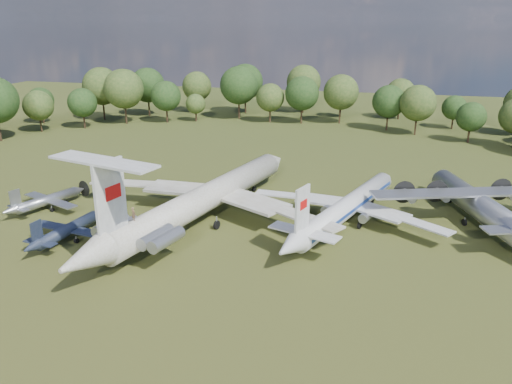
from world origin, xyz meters
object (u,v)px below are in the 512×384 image
(small_prop_northwest, at_px, (47,202))
(tu104_jet, at_px, (347,210))
(person_on_il62, at_px, (133,214))
(an12_transport, at_px, (478,208))
(small_prop_west, at_px, (68,232))
(il62_airliner, at_px, (206,203))

(small_prop_northwest, bearing_deg, tu104_jet, 27.85)
(small_prop_northwest, xyz_separation_m, person_on_il62, (22.85, -13.37, 5.38))
(an12_transport, xyz_separation_m, person_on_il62, (-44.33, -24.58, 4.19))
(an12_transport, bearing_deg, person_on_il62, -170.00)
(small_prop_northwest, relative_size, person_on_il62, 9.14)
(tu104_jet, xyz_separation_m, small_prop_west, (-37.42, -15.97, -0.86))
(il62_airliner, relative_size, an12_transport, 1.60)
(small_prop_west, relative_size, person_on_il62, 9.47)
(il62_airliner, relative_size, tu104_jet, 1.38)
(tu104_jet, relative_size, an12_transport, 1.16)
(tu104_jet, relative_size, small_prop_west, 2.48)
(il62_airliner, xyz_separation_m, person_on_il62, (-3.92, -15.42, 3.73))
(small_prop_northwest, bearing_deg, person_on_il62, -9.74)
(person_on_il62, bearing_deg, il62_airliner, -80.62)
(small_prop_west, bearing_deg, il62_airliner, 44.47)
(il62_airliner, relative_size, small_prop_west, 3.43)
(small_prop_west, xyz_separation_m, small_prop_northwest, (-10.54, 9.88, -0.04))
(tu104_jet, height_order, small_prop_northwest, tu104_jet)
(tu104_jet, distance_m, small_prop_west, 40.70)
(small_prop_west, bearing_deg, small_prop_northwest, 145.03)
(tu104_jet, xyz_separation_m, small_prop_northwest, (-47.97, -6.10, -0.90))
(person_on_il62, bearing_deg, tu104_jet, -118.57)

